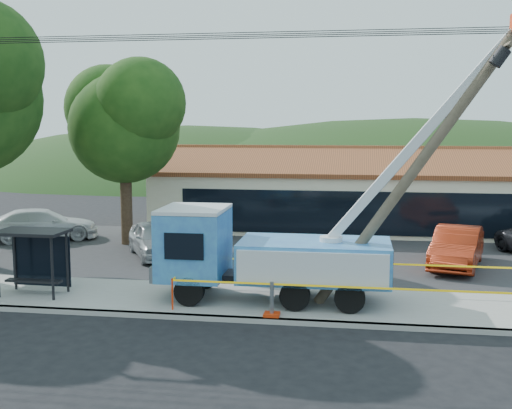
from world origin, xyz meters
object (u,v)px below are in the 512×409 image
object	(u,v)px
bus_shelter	(35,247)
car_silver	(155,259)
car_red	(456,269)
utility_truck	(268,251)
leaning_pole	(425,155)
car_white	(43,242)

from	to	relation	value
bus_shelter	car_silver	size ratio (longest dim) A/B	0.51
car_red	car_silver	bearing A→B (deg)	-165.23
utility_truck	bus_shelter	size ratio (longest dim) A/B	4.94
leaning_pole	car_red	size ratio (longest dim) A/B	1.81
utility_truck	car_white	size ratio (longest dim) A/B	2.15
car_silver	car_red	distance (m)	12.79
car_silver	car_red	bearing A→B (deg)	-29.21
car_red	car_white	distance (m)	19.84
leaning_pole	car_white	xyz separation A→B (m)	(-17.57, 9.38, -4.96)
bus_shelter	car_red	size ratio (longest dim) A/B	0.47
leaning_pole	car_silver	world-z (taller)	leaning_pole
utility_truck	car_silver	world-z (taller)	utility_truck
car_red	car_white	bearing A→B (deg)	-173.95
leaning_pole	car_red	xyz separation A→B (m)	(2.03, 6.33, -4.96)
car_red	car_white	world-z (taller)	car_red
car_silver	car_white	world-z (taller)	car_white
car_silver	car_white	bearing A→B (deg)	126.98
car_silver	car_red	world-z (taller)	car_red
leaning_pole	car_red	bearing A→B (deg)	72.25
bus_shelter	leaning_pole	bearing A→B (deg)	2.42
leaning_pole	car_silver	distance (m)	13.45
bus_shelter	car_white	size ratio (longest dim) A/B	0.44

